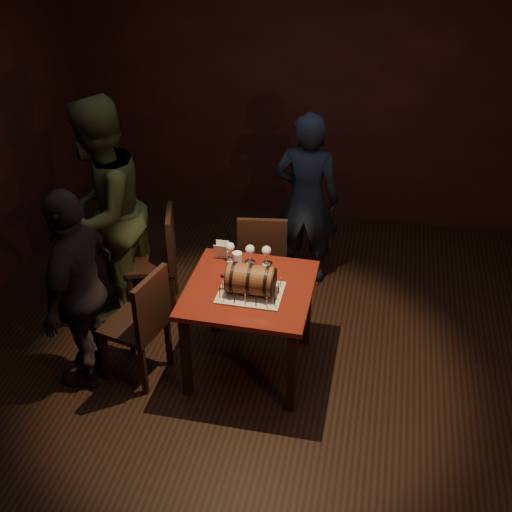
% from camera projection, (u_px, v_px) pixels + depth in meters
% --- Properties ---
extents(room_shell, '(5.04, 5.04, 2.80)m').
position_uv_depth(room_shell, '(255.00, 203.00, 4.29)').
color(room_shell, black).
rests_on(room_shell, ground).
extents(pub_table, '(0.90, 0.90, 0.75)m').
position_uv_depth(pub_table, '(249.00, 300.00, 4.65)').
color(pub_table, '#4A110C').
rests_on(pub_table, ground).
extents(cake_board, '(0.45, 0.35, 0.01)m').
position_uv_depth(cake_board, '(251.00, 293.00, 4.52)').
color(cake_board, '#B0A18E').
rests_on(cake_board, pub_table).
extents(barrel_cake, '(0.39, 0.23, 0.23)m').
position_uv_depth(barrel_cake, '(251.00, 280.00, 4.46)').
color(barrel_cake, brown).
rests_on(barrel_cake, cake_board).
extents(birthday_candles, '(0.40, 0.30, 0.09)m').
position_uv_depth(birthday_candles, '(251.00, 287.00, 4.50)').
color(birthday_candles, '#D5BE7F').
rests_on(birthday_candles, cake_board).
extents(wine_glass_left, '(0.07, 0.07, 0.16)m').
position_uv_depth(wine_glass_left, '(230.00, 248.00, 4.82)').
color(wine_glass_left, silver).
rests_on(wine_glass_left, pub_table).
extents(wine_glass_mid, '(0.07, 0.07, 0.16)m').
position_uv_depth(wine_glass_mid, '(250.00, 250.00, 4.79)').
color(wine_glass_mid, silver).
rests_on(wine_glass_mid, pub_table).
extents(wine_glass_right, '(0.07, 0.07, 0.16)m').
position_uv_depth(wine_glass_right, '(266.00, 251.00, 4.78)').
color(wine_glass_right, silver).
rests_on(wine_glass_right, pub_table).
extents(pint_of_ale, '(0.07, 0.07, 0.15)m').
position_uv_depth(pint_of_ale, '(237.00, 262.00, 4.74)').
color(pint_of_ale, silver).
rests_on(pint_of_ale, pub_table).
extents(menu_card, '(0.10, 0.05, 0.13)m').
position_uv_depth(menu_card, '(221.00, 251.00, 4.89)').
color(menu_card, white).
rests_on(menu_card, pub_table).
extents(chair_back, '(0.45, 0.45, 0.93)m').
position_uv_depth(chair_back, '(263.00, 256.00, 5.37)').
color(chair_back, black).
rests_on(chair_back, ground).
extents(chair_left_rear, '(0.49, 0.49, 0.93)m').
position_uv_depth(chair_left_rear, '(160.00, 255.00, 5.38)').
color(chair_left_rear, black).
rests_on(chair_left_rear, ground).
extents(chair_left_front, '(0.48, 0.48, 0.93)m').
position_uv_depth(chair_left_front, '(142.00, 321.00, 4.63)').
color(chair_left_front, black).
rests_on(chair_left_front, ground).
extents(person_back, '(0.59, 0.39, 1.60)m').
position_uv_depth(person_back, '(306.00, 200.00, 5.63)').
color(person_back, black).
rests_on(person_back, ground).
extents(person_left_rear, '(0.82, 0.99, 1.89)m').
position_uv_depth(person_left_rear, '(102.00, 212.00, 5.13)').
color(person_left_rear, '#384221').
rests_on(person_left_rear, ground).
extents(person_left_front, '(0.39, 0.92, 1.57)m').
position_uv_depth(person_left_front, '(79.00, 290.00, 4.51)').
color(person_left_front, black).
rests_on(person_left_front, ground).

